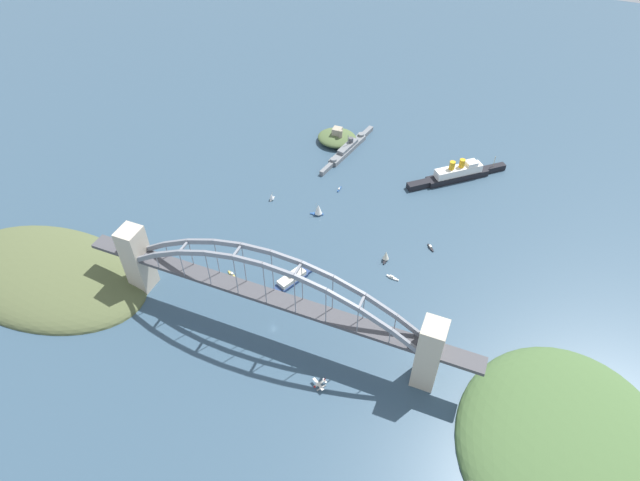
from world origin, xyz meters
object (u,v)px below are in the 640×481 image
(ocean_liner, at_px, (457,174))
(small_boat_5, at_px, (392,278))
(naval_cruiser, at_px, (348,148))
(small_boat_1, at_px, (318,209))
(small_boat_3, at_px, (232,274))
(seaplane_taxiing_near_bridge, at_px, (319,384))
(small_boat_0, at_px, (386,256))
(small_boat_2, at_px, (339,189))
(channel_marker_buoy, at_px, (310,310))
(harbor_arch_bridge, at_px, (271,299))
(small_boat_6, at_px, (431,247))
(small_boat_4, at_px, (272,197))
(fort_island_mid_harbor, at_px, (337,138))
(harbor_ferry_steamer, at_px, (292,279))

(ocean_liner, distance_m, small_boat_5, 131.91)
(naval_cruiser, height_order, small_boat_1, naval_cruiser)
(small_boat_3, bearing_deg, small_boat_1, 69.25)
(naval_cruiser, bearing_deg, seaplane_taxiing_near_bridge, -73.80)
(small_boat_0, height_order, small_boat_2, small_boat_0)
(small_boat_3, height_order, channel_marker_buoy, channel_marker_buoy)
(small_boat_0, distance_m, small_boat_3, 110.58)
(harbor_arch_bridge, bearing_deg, small_boat_6, 55.47)
(harbor_arch_bridge, xyz_separation_m, small_boat_4, (-57.75, 115.92, -25.21))
(fort_island_mid_harbor, bearing_deg, channel_marker_buoy, -74.06)
(harbor_arch_bridge, distance_m, small_boat_2, 152.14)
(small_boat_1, relative_size, small_boat_2, 1.52)
(ocean_liner, distance_m, small_boat_4, 158.32)
(naval_cruiser, bearing_deg, small_boat_1, -84.69)
(harbor_ferry_steamer, bearing_deg, seaplane_taxiing_near_bridge, -54.66)
(small_boat_1, xyz_separation_m, small_boat_2, (4.23, 35.50, -4.56))
(naval_cruiser, height_order, seaplane_taxiing_near_bridge, naval_cruiser)
(small_boat_1, bearing_deg, harbor_arch_bridge, -82.11)
(ocean_liner, xyz_separation_m, small_boat_4, (-133.50, -85.08, -2.17))
(seaplane_taxiing_near_bridge, height_order, small_boat_1, small_boat_1)
(small_boat_2, bearing_deg, small_boat_4, -144.34)
(seaplane_taxiing_near_bridge, distance_m, small_boat_5, 99.43)
(small_boat_0, bearing_deg, channel_marker_buoy, -116.71)
(small_boat_3, bearing_deg, seaplane_taxiing_near_bridge, -32.74)
(small_boat_0, height_order, channel_marker_buoy, small_boat_0)
(harbor_arch_bridge, xyz_separation_m, small_boat_6, (75.70, 110.02, -27.98))
(small_boat_0, relative_size, small_boat_4, 1.24)
(small_boat_1, height_order, small_boat_5, small_boat_1)
(harbor_ferry_steamer, bearing_deg, small_boat_5, 24.56)
(small_boat_0, xyz_separation_m, small_boat_6, (27.24, 24.42, -3.53))
(small_boat_1, bearing_deg, fort_island_mid_harbor, 102.87)
(ocean_liner, height_order, small_boat_0, ocean_liner)
(small_boat_0, bearing_deg, fort_island_mid_harbor, 123.97)
(harbor_ferry_steamer, relative_size, small_boat_5, 4.07)
(channel_marker_buoy, bearing_deg, ocean_liner, 71.66)
(ocean_liner, relative_size, small_boat_4, 9.98)
(small_boat_6, bearing_deg, channel_marker_buoy, -123.92)
(naval_cruiser, height_order, harbor_ferry_steamer, naval_cruiser)
(small_boat_4, bearing_deg, harbor_arch_bridge, -63.52)
(seaplane_taxiing_near_bridge, bearing_deg, small_boat_5, 81.44)
(small_boat_0, distance_m, small_boat_4, 110.46)
(ocean_liner, relative_size, channel_marker_buoy, 26.75)
(harbor_arch_bridge, xyz_separation_m, naval_cruiser, (-24.23, 204.92, -25.63))
(harbor_ferry_steamer, height_order, channel_marker_buoy, harbor_ferry_steamer)
(harbor_ferry_steamer, xyz_separation_m, small_boat_3, (-41.68, -10.81, -1.59))
(fort_island_mid_harbor, relative_size, small_boat_4, 4.88)
(harbor_arch_bridge, distance_m, fort_island_mid_harbor, 220.23)
(harbor_arch_bridge, relative_size, harbor_ferry_steamer, 6.77)
(small_boat_5, bearing_deg, harbor_arch_bridge, -129.62)
(harbor_arch_bridge, relative_size, small_boat_1, 22.58)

